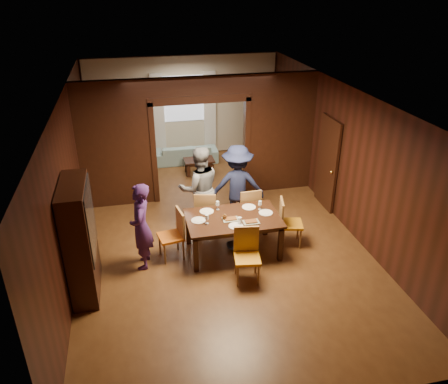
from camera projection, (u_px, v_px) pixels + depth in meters
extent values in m
plane|color=#532F17|center=(215.00, 228.00, 9.33)|extent=(9.00, 9.00, 0.00)
cube|color=silver|center=(214.00, 93.00, 8.04)|extent=(5.50, 9.00, 0.02)
cube|color=black|center=(184.00, 107.00, 12.62)|extent=(5.50, 0.02, 2.90)
cube|color=black|center=(70.00, 178.00, 8.15)|extent=(0.02, 9.00, 2.90)
cube|color=black|center=(342.00, 155.00, 9.22)|extent=(0.02, 9.00, 2.90)
cube|color=black|center=(117.00, 156.00, 9.82)|extent=(1.65, 0.15, 2.40)
cube|color=black|center=(279.00, 143.00, 10.57)|extent=(1.65, 0.15, 2.40)
cube|color=black|center=(199.00, 88.00, 9.55)|extent=(5.50, 0.15, 0.50)
cube|color=beige|center=(184.00, 107.00, 12.59)|extent=(5.40, 0.04, 2.85)
imported|color=#3F1E5A|center=(141.00, 227.00, 7.79)|extent=(0.47, 0.65, 1.65)
imported|color=slate|center=(199.00, 188.00, 9.00)|extent=(0.93, 0.74, 1.82)
imported|color=#171C3A|center=(237.00, 185.00, 9.18)|extent=(1.24, 0.84, 1.77)
imported|color=#8BB2B6|center=(186.00, 153.00, 12.56)|extent=(1.81, 0.74, 0.52)
imported|color=black|center=(235.00, 213.00, 8.29)|extent=(0.33, 0.33, 0.08)
cube|color=black|center=(233.00, 235.00, 8.39)|extent=(1.76, 1.10, 0.76)
cube|color=black|center=(199.00, 166.00, 11.86)|extent=(0.80, 0.50, 0.40)
cube|color=black|center=(80.00, 240.00, 7.08)|extent=(0.40, 1.20, 2.00)
cube|color=black|center=(328.00, 164.00, 9.82)|extent=(0.06, 0.90, 2.10)
cube|color=silver|center=(184.00, 99.00, 12.45)|extent=(1.20, 0.03, 1.30)
cube|color=white|center=(158.00, 116.00, 12.47)|extent=(0.35, 0.06, 2.40)
cube|color=white|center=(210.00, 113.00, 12.76)|extent=(0.35, 0.06, 2.40)
cylinder|color=silver|center=(198.00, 220.00, 8.11)|extent=(0.27, 0.27, 0.01)
cylinder|color=silver|center=(207.00, 211.00, 8.42)|extent=(0.27, 0.27, 0.01)
cylinder|color=white|center=(249.00, 207.00, 8.58)|extent=(0.27, 0.27, 0.01)
cylinder|color=silver|center=(266.00, 213.00, 8.37)|extent=(0.27, 0.27, 0.01)
cylinder|color=silver|center=(236.00, 226.00, 7.93)|extent=(0.27, 0.27, 0.01)
cube|color=gray|center=(231.00, 219.00, 8.13)|extent=(0.30, 0.20, 0.04)
cube|color=gray|center=(251.00, 222.00, 8.04)|extent=(0.30, 0.20, 0.04)
cylinder|color=silver|center=(240.00, 221.00, 7.97)|extent=(0.07, 0.07, 0.14)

